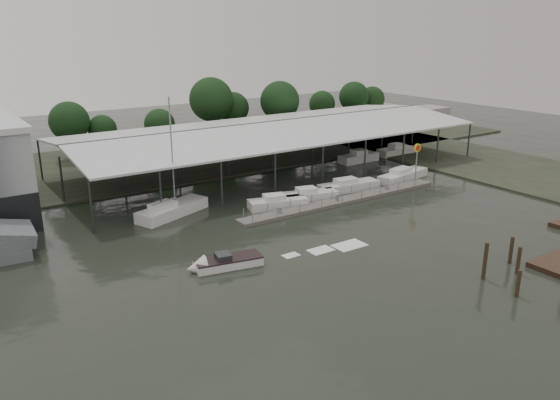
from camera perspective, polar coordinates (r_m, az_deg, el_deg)
ground at (r=48.03m, az=0.82°, el=-6.34°), size 200.00×200.00×0.00m
land_strip_far at (r=84.14m, az=-15.91°, el=3.59°), size 140.00×30.00×0.30m
land_strip_east at (r=86.17m, az=21.97°, el=3.30°), size 20.00×60.00×0.30m
covered_boat_shed at (r=77.77m, az=-0.81°, el=7.71°), size 58.24×24.00×6.96m
floating_dock at (r=64.04m, az=6.65°, el=-0.05°), size 28.00×2.00×1.40m
shell_fuel_sign at (r=71.30m, az=14.11°, el=4.46°), size 1.10×0.18×5.55m
distant_commercial_buildings at (r=117.97m, az=11.97°, el=8.61°), size 22.00×8.00×4.00m
white_sailboat at (r=60.09m, az=-11.26°, el=-1.02°), size 8.99×5.60×12.92m
speedboat_underway at (r=46.80m, az=-6.06°, el=-6.58°), size 17.32×5.22×2.00m
moored_cruiser_0 at (r=61.47m, az=-0.29°, el=-0.28°), size 6.99×3.82×1.70m
moored_cruiser_1 at (r=64.21m, az=3.07°, el=0.48°), size 6.86×3.73×1.70m
moored_cruiser_2 at (r=68.56m, az=7.15°, el=1.48°), size 8.21×3.09×1.70m
moored_cruiser_3 at (r=74.79m, az=12.69°, el=2.54°), size 8.91×3.68×1.70m
mooring_pilings at (r=47.91m, az=24.72°, el=-6.82°), size 5.36×8.60×3.73m
horizon_tree_line at (r=98.87m, az=-3.42°, el=9.86°), size 66.40×11.77×11.39m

